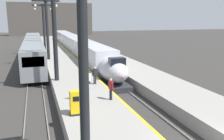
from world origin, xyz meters
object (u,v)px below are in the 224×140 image
passenger_mid_platform (111,87)px  rolling_suitcase (88,80)px  regional_train_adjacent (33,48)px  station_column_mid (54,24)px  station_column_near (84,31)px  passenger_near_edge (95,74)px  highspeed_train_main (76,45)px  ticket_machine_yellow (75,104)px  station_column_distant (44,23)px  departure_info_board (85,81)px  station_column_far (47,24)px

passenger_mid_platform → rolling_suitcase: (-0.66, 5.33, -0.69)m
regional_train_adjacent → station_column_mid: bearing=-83.7°
passenger_mid_platform → station_column_near: bearing=-115.8°
station_column_mid → rolling_suitcase: (2.76, -2.10, -5.35)m
passenger_mid_platform → station_column_mid: bearing=114.7°
passenger_mid_platform → passenger_near_edge: bearing=91.1°
highspeed_train_main → passenger_mid_platform: bearing=-94.5°
regional_train_adjacent → rolling_suitcase: size_ratio=37.27×
highspeed_train_main → station_column_mid: bearing=-103.8°
regional_train_adjacent → rolling_suitcase: (4.96, -22.04, -0.77)m
rolling_suitcase → ticket_machine_yellow: bearing=-108.0°
passenger_mid_platform → ticket_machine_yellow: size_ratio=1.06×
station_column_distant → departure_info_board: (1.51, -32.50, -3.87)m
station_column_far → passenger_near_edge: bearing=-78.4°
station_column_distant → rolling_suitcase: 28.20m
regional_train_adjacent → station_column_near: (2.26, -34.33, 4.56)m
highspeed_train_main → regional_train_adjacent: regional_train_adjacent is taller
passenger_near_edge → rolling_suitcase: size_ratio=1.72×
highspeed_train_main → passenger_near_edge: highspeed_train_main is taller
station_column_mid → station_column_near: bearing=-89.8°
ticket_machine_yellow → regional_train_adjacent: bearing=94.9°
station_column_distant → passenger_mid_platform: bearing=-84.1°
rolling_suitcase → ticket_machine_yellow: size_ratio=0.61×
station_column_far → station_column_distant: 11.94m
highspeed_train_main → station_column_near: (-5.84, -38.42, 4.73)m
passenger_near_edge → ticket_machine_yellow: bearing=-113.5°
passenger_mid_platform → departure_info_board: size_ratio=0.80×
highspeed_train_main → departure_info_board: 31.34m
regional_train_adjacent → station_column_near: size_ratio=3.97×
passenger_near_edge → station_column_far: bearing=101.6°
station_column_near → rolling_suitcase: bearing=77.6°
station_column_near → ticket_machine_yellow: 6.92m
station_column_distant → ticket_machine_yellow: 35.33m
departure_info_board → rolling_suitcase: bearing=75.7°
station_column_mid → ticket_machine_yellow: size_ratio=5.89×
regional_train_adjacent → station_column_distant: station_column_distant is taller
departure_info_board → highspeed_train_main: bearing=82.0°
station_column_distant → ticket_machine_yellow: bearing=-89.4°
station_column_far → ticket_machine_yellow: size_ratio=5.60×
station_column_mid → station_column_far: station_column_mid is taller
departure_info_board → ticket_machine_yellow: bearing=-114.8°
station_column_distant → passenger_mid_platform: size_ratio=5.27×
regional_train_adjacent → ticket_machine_yellow: regional_train_adjacent is taller
highspeed_train_main → station_column_far: station_column_far is taller
highspeed_train_main → station_column_distant: bearing=166.0°
station_column_distant → departure_info_board: bearing=-87.3°
station_column_mid → passenger_near_edge: 6.31m
highspeed_train_main → rolling_suitcase: 26.33m
station_column_near → station_column_distant: size_ratio=1.03×
highspeed_train_main → passenger_mid_platform: size_ratio=33.18×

